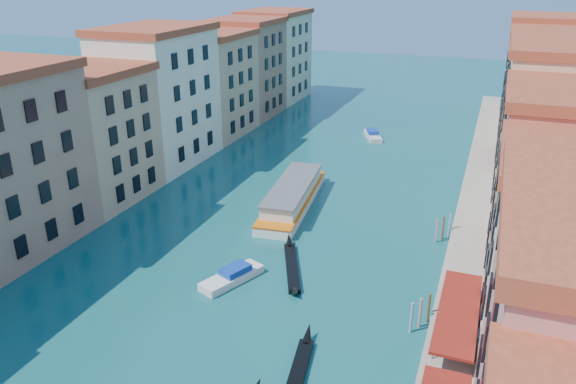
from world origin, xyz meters
name	(u,v)px	position (x,y,z in m)	size (l,w,h in m)	color
left_bank_palazzos	(135,110)	(-26.00, 64.68, 9.71)	(12.80, 128.40, 21.00)	beige
right_bank_palazzos	(557,151)	(30.00, 65.00, 9.75)	(12.80, 128.40, 21.00)	#A34138
quay	(473,215)	(22.00, 65.00, 0.50)	(4.00, 140.00, 1.00)	gray
vaporetto_far	(293,195)	(-0.40, 61.27, 1.37)	(6.85, 20.85, 3.04)	white
gondola_right	(295,380)	(11.50, 29.32, 0.48)	(2.85, 12.56, 2.51)	black
gondola_far	(292,265)	(5.18, 45.76, 0.37)	(5.94, 12.03, 1.80)	black
motorboat_mid	(233,276)	(0.55, 41.29, 0.56)	(4.67, 7.24, 1.44)	silver
motorboat_far	(373,135)	(2.68, 95.38, 0.56)	(4.71, 7.18, 1.43)	silver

